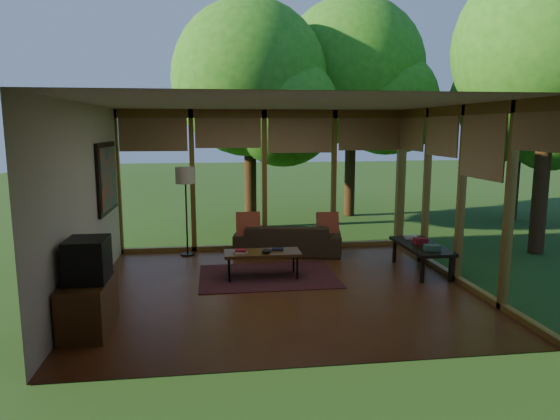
{
  "coord_description": "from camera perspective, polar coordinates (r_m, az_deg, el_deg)",
  "views": [
    {
      "loc": [
        -0.99,
        -7.08,
        2.36
      ],
      "look_at": [
        0.06,
        0.7,
        1.06
      ],
      "focal_mm": 32.0,
      "sensor_mm": 36.0,
      "label": 1
    }
  ],
  "objects": [
    {
      "name": "ct_bowl",
      "position": [
        7.81,
        -1.59,
        -4.69
      ],
      "size": [
        0.16,
        0.16,
        0.07
      ],
      "primitive_type": "ellipsoid",
      "color": "black",
      "rests_on": "coffee_table"
    },
    {
      "name": "tree_se",
      "position": [
        10.51,
        28.06,
        16.03
      ],
      "size": [
        3.25,
        3.25,
        5.41
      ],
      "color": "#352213",
      "rests_on": "ground"
    },
    {
      "name": "television",
      "position": [
        6.21,
        -21.14,
        -5.33
      ],
      "size": [
        0.45,
        0.55,
        0.5
      ],
      "primitive_type": "cube",
      "color": "black",
      "rests_on": "media_cabinet"
    },
    {
      "name": "sofa",
      "position": [
        9.41,
        0.9,
        -3.32
      ],
      "size": [
        2.1,
        1.16,
        0.58
      ],
      "primitive_type": "imported",
      "rotation": [
        0.0,
        0.0,
        2.94
      ],
      "color": "#36291B",
      "rests_on": "floor"
    },
    {
      "name": "floor",
      "position": [
        7.52,
        0.25,
        -8.89
      ],
      "size": [
        5.5,
        5.5,
        0.0
      ],
      "primitive_type": "plane",
      "color": "brown",
      "rests_on": "ground"
    },
    {
      "name": "wall_left",
      "position": [
        7.36,
        -21.45,
        0.85
      ],
      "size": [
        0.04,
        5.0,
        2.7
      ],
      "primitive_type": "cube",
      "color": "beige",
      "rests_on": "ground"
    },
    {
      "name": "console_book_a",
      "position": [
        8.2,
        16.98,
        -4.14
      ],
      "size": [
        0.27,
        0.21,
        0.09
      ],
      "primitive_type": "cube",
      "rotation": [
        0.0,
        0.0,
        -0.16
      ],
      "color": "#38624D",
      "rests_on": "side_console"
    },
    {
      "name": "ct_book_upper",
      "position": [
        7.82,
        -4.55,
        -4.62
      ],
      "size": [
        0.18,
        0.14,
        0.03
      ],
      "primitive_type": "cube",
      "rotation": [
        0.0,
        0.0,
        -0.06
      ],
      "color": "maroon",
      "rests_on": "coffee_table"
    },
    {
      "name": "exterior_lawn",
      "position": [
        17.71,
        22.9,
        0.95
      ],
      "size": [
        40.0,
        40.0,
        0.0
      ],
      "primitive_type": "plane",
      "color": "#24491B",
      "rests_on": "ground"
    },
    {
      "name": "wall_painting",
      "position": [
        8.69,
        -19.14,
        3.52
      ],
      "size": [
        0.06,
        1.35,
        1.15
      ],
      "color": "black",
      "rests_on": "wall_left"
    },
    {
      "name": "console_book_c",
      "position": [
        8.97,
        14.73,
        -3.01
      ],
      "size": [
        0.23,
        0.19,
        0.06
      ],
      "primitive_type": "cube",
      "rotation": [
        0.0,
        0.0,
        -0.19
      ],
      "color": "beige",
      "rests_on": "side_console"
    },
    {
      "name": "pillow_left",
      "position": [
        9.22,
        -3.66,
        -1.64
      ],
      "size": [
        0.44,
        0.23,
        0.46
      ],
      "primitive_type": "cube",
      "rotation": [
        -0.21,
        0.0,
        0.0
      ],
      "color": "maroon",
      "rests_on": "sofa"
    },
    {
      "name": "ceiling",
      "position": [
        7.15,
        0.27,
        12.11
      ],
      "size": [
        5.5,
        5.5,
        0.0
      ],
      "primitive_type": "plane",
      "rotation": [
        3.14,
        0.0,
        0.0
      ],
      "color": "silver",
      "rests_on": "ground"
    },
    {
      "name": "ct_book_side",
      "position": [
        8.01,
        -0.3,
        -4.49
      ],
      "size": [
        0.2,
        0.16,
        0.03
      ],
      "primitive_type": "cube",
      "rotation": [
        0.0,
        0.0,
        -0.12
      ],
      "color": "black",
      "rests_on": "coffee_table"
    },
    {
      "name": "pillow_right",
      "position": [
        9.44,
        5.46,
        -1.51
      ],
      "size": [
        0.4,
        0.22,
        0.42
      ],
      "primitive_type": "cube",
      "rotation": [
        -0.21,
        0.0,
        0.0
      ],
      "color": "maroon",
      "rests_on": "sofa"
    },
    {
      "name": "rug",
      "position": [
        8.08,
        -1.37,
        -7.55
      ],
      "size": [
        2.18,
        1.54,
        0.01
      ],
      "primitive_type": "cube",
      "color": "maroon",
      "rests_on": "floor"
    },
    {
      "name": "tree_far",
      "position": [
        14.1,
        24.74,
        10.98
      ],
      "size": [
        2.98,
        2.98,
        4.46
      ],
      "color": "#352213",
      "rests_on": "ground"
    },
    {
      "name": "window_wall_back",
      "position": [
        9.68,
        -1.79,
        3.39
      ],
      "size": [
        5.5,
        0.12,
        2.7
      ],
      "primitive_type": "cube",
      "color": "olive",
      "rests_on": "ground"
    },
    {
      "name": "media_cabinet",
      "position": [
        6.37,
        -21.02,
        -10.12
      ],
      "size": [
        0.5,
        1.0,
        0.6
      ],
      "primitive_type": "cube",
      "color": "#553317",
      "rests_on": "floor"
    },
    {
      "name": "coffee_table",
      "position": [
        7.92,
        -2.02,
        -5.02
      ],
      "size": [
        1.2,
        0.5,
        0.43
      ],
      "color": "#553317",
      "rests_on": "floor"
    },
    {
      "name": "tree_nw",
      "position": [
        11.88,
        -3.53,
        14.72
      ],
      "size": [
        3.57,
        3.57,
        5.26
      ],
      "color": "#352213",
      "rests_on": "ground"
    },
    {
      "name": "tree_ne",
      "position": [
        13.71,
        8.16,
        15.37
      ],
      "size": [
        3.82,
        3.82,
        5.73
      ],
      "color": "#352213",
      "rests_on": "ground"
    },
    {
      "name": "floor_lamp",
      "position": [
        9.31,
        -10.76,
        3.34
      ],
      "size": [
        0.36,
        0.36,
        1.65
      ],
      "color": "black",
      "rests_on": "floor"
    },
    {
      "name": "wall_front",
      "position": [
        4.79,
        4.41,
        -2.82
      ],
      "size": [
        5.5,
        0.04,
        2.7
      ],
      "primitive_type": "cube",
      "color": "beige",
      "rests_on": "ground"
    },
    {
      "name": "console_book_b",
      "position": [
        8.6,
        15.74,
        -3.44
      ],
      "size": [
        0.22,
        0.16,
        0.1
      ],
      "primitive_type": "cube",
      "rotation": [
        0.0,
        0.0,
        -0.05
      ],
      "color": "maroon",
      "rests_on": "side_console"
    },
    {
      "name": "side_console",
      "position": [
        8.58,
        15.85,
        -4.12
      ],
      "size": [
        0.6,
        1.4,
        0.46
      ],
      "color": "black",
      "rests_on": "floor"
    },
    {
      "name": "window_wall_right",
      "position": [
        8.07,
        20.0,
        1.63
      ],
      "size": [
        0.12,
        5.0,
        2.7
      ],
      "primitive_type": "cube",
      "color": "olive",
      "rests_on": "ground"
    },
    {
      "name": "ct_book_lower",
      "position": [
        7.83,
        -4.55,
        -4.84
      ],
      "size": [
        0.21,
        0.17,
        0.03
      ],
      "primitive_type": "cube",
      "rotation": [
        0.0,
        0.0,
        0.1
      ],
      "color": "beige",
      "rests_on": "coffee_table"
    }
  ]
}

